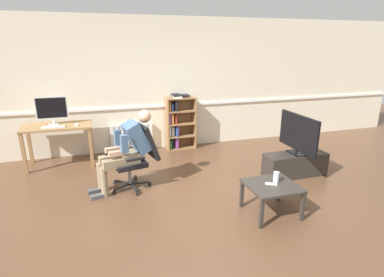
% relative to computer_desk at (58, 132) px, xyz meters
% --- Properties ---
extents(ground_plane, '(18.00, 18.00, 0.00)m').
position_rel_computer_desk_xyz_m(ground_plane, '(1.99, -2.15, -0.64)').
color(ground_plane, brown).
extents(back_wall, '(12.00, 0.13, 2.70)m').
position_rel_computer_desk_xyz_m(back_wall, '(1.99, 0.50, 0.71)').
color(back_wall, beige).
rests_on(back_wall, ground_plane).
extents(computer_desk, '(1.18, 0.61, 0.76)m').
position_rel_computer_desk_xyz_m(computer_desk, '(0.00, 0.00, 0.00)').
color(computer_desk, '#9E7547').
rests_on(computer_desk, ground_plane).
extents(imac_monitor, '(0.54, 0.14, 0.51)m').
position_rel_computer_desk_xyz_m(imac_monitor, '(-0.06, 0.08, 0.41)').
color(imac_monitor, silver).
rests_on(imac_monitor, computer_desk).
extents(keyboard, '(0.39, 0.12, 0.02)m').
position_rel_computer_desk_xyz_m(keyboard, '(-0.04, -0.14, 0.13)').
color(keyboard, silver).
rests_on(keyboard, computer_desk).
extents(computer_mouse, '(0.06, 0.10, 0.03)m').
position_rel_computer_desk_xyz_m(computer_mouse, '(0.34, -0.12, 0.13)').
color(computer_mouse, white).
rests_on(computer_mouse, computer_desk).
extents(bookshelf, '(0.62, 0.29, 1.18)m').
position_rel_computer_desk_xyz_m(bookshelf, '(2.33, 0.29, -0.08)').
color(bookshelf, olive).
rests_on(bookshelf, ground_plane).
extents(radiator, '(0.87, 0.08, 0.58)m').
position_rel_computer_desk_xyz_m(radiator, '(1.34, 0.39, -0.35)').
color(radiator, white).
rests_on(radiator, ground_plane).
extents(office_chair, '(0.76, 0.63, 0.99)m').
position_rel_computer_desk_xyz_m(office_chair, '(1.26, -1.31, -0.11)').
color(office_chair, black).
rests_on(office_chair, ground_plane).
extents(person_seated, '(1.02, 0.52, 1.21)m').
position_rel_computer_desk_xyz_m(person_seated, '(1.10, -1.35, 0.01)').
color(person_seated, '#937F60').
rests_on(person_seated, ground_plane).
extents(tv_stand, '(1.07, 0.37, 0.39)m').
position_rel_computer_desk_xyz_m(tv_stand, '(3.86, -1.67, -0.44)').
color(tv_stand, '#2D2823').
rests_on(tv_stand, ground_plane).
extents(tv_screen, '(0.20, 0.97, 0.67)m').
position_rel_computer_desk_xyz_m(tv_screen, '(3.86, -1.67, 0.10)').
color(tv_screen, black).
rests_on(tv_screen, tv_stand).
extents(coffee_table, '(0.64, 0.60, 0.41)m').
position_rel_computer_desk_xyz_m(coffee_table, '(2.81, -2.65, -0.28)').
color(coffee_table, '#332D28').
rests_on(coffee_table, ground_plane).
extents(drinking_glass, '(0.07, 0.07, 0.14)m').
position_rel_computer_desk_xyz_m(drinking_glass, '(2.90, -2.59, -0.15)').
color(drinking_glass, silver).
rests_on(drinking_glass, coffee_table).
extents(spare_remote, '(0.15, 0.11, 0.02)m').
position_rel_computer_desk_xyz_m(spare_remote, '(2.80, -2.65, -0.22)').
color(spare_remote, white).
rests_on(spare_remote, coffee_table).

